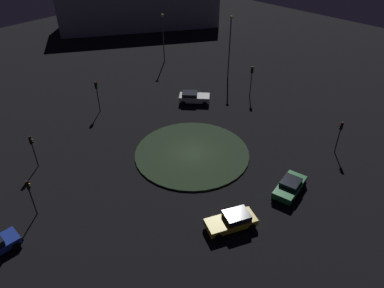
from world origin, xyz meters
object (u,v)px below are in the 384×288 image
at_px(car_green, 290,186).
at_px(traffic_light_southeast, 340,131).
at_px(car_yellow, 232,221).
at_px(traffic_light_north, 97,91).
at_px(traffic_light_northwest, 32,145).
at_px(store_building, 139,6).
at_px(traffic_light_east, 252,76).
at_px(traffic_light_west, 30,191).
at_px(streetlamp_northeast, 163,33).
at_px(car_silver, 194,97).
at_px(streetlamp_northeast_near, 230,42).

distance_m(car_green, traffic_light_southeast, 9.34).
bearing_deg(car_yellow, traffic_light_southeast, -158.91).
bearing_deg(traffic_light_north, traffic_light_northwest, -71.57).
xyz_separation_m(car_yellow, store_building, (30.73, 49.65, 3.35)).
bearing_deg(traffic_light_northwest, traffic_light_east, 25.50).
relative_size(traffic_light_west, streetlamp_northeast, 0.49).
bearing_deg(traffic_light_east, car_yellow, 19.76).
xyz_separation_m(car_silver, store_building, (16.85, 31.84, 3.33)).
height_order(traffic_light_north, traffic_light_southeast, traffic_light_north).
bearing_deg(car_silver, traffic_light_east, 16.82).
distance_m(car_yellow, traffic_light_east, 24.73).
xyz_separation_m(traffic_light_west, streetlamp_northeast, (31.63, 17.73, 2.15)).
xyz_separation_m(car_silver, traffic_light_east, (6.76, -4.39, 2.32)).
height_order(traffic_light_southeast, store_building, store_building).
bearing_deg(streetlamp_northeast_near, traffic_light_east, -114.24).
bearing_deg(car_yellow, store_building, -96.18).
bearing_deg(car_silver, traffic_light_north, -164.98).
bearing_deg(traffic_light_east, streetlamp_northeast_near, -127.50).
relative_size(traffic_light_east, store_building, 0.14).
distance_m(car_yellow, traffic_light_west, 17.40).
xyz_separation_m(traffic_light_west, store_building, (41.56, 36.18, 1.35)).
bearing_deg(streetlamp_northeast_near, traffic_light_west, -169.76).
bearing_deg(traffic_light_west, traffic_light_northwest, 75.06).
relative_size(traffic_light_west, streetlamp_northeast_near, 0.42).
distance_m(car_silver, streetlamp_northeast_near, 10.83).
xyz_separation_m(traffic_light_northwest, store_building, (38.19, 29.79, 1.42)).
distance_m(traffic_light_northwest, streetlamp_northeast, 30.52).
relative_size(car_yellow, traffic_light_southeast, 1.21).
bearing_deg(streetlamp_northeast, traffic_light_southeast, -97.76).
bearing_deg(streetlamp_northeast_near, traffic_light_northwest, 179.62).
relative_size(streetlamp_northeast, streetlamp_northeast_near, 0.85).
bearing_deg(car_silver, streetlamp_northeast, 112.53).
xyz_separation_m(traffic_light_east, streetlamp_northeast, (0.16, 17.78, 1.81)).
relative_size(car_green, traffic_light_east, 1.00).
bearing_deg(car_green, streetlamp_northeast, -121.82).
xyz_separation_m(car_silver, streetlamp_northeast_near, (9.57, 1.85, 4.73)).
relative_size(traffic_light_northwest, traffic_light_southeast, 0.98).
bearing_deg(car_green, store_building, -123.91).
relative_size(car_silver, store_building, 0.13).
bearing_deg(car_green, streetlamp_northeast_near, -137.00).
xyz_separation_m(car_yellow, traffic_light_northwest, (-7.46, 19.87, 1.93)).
distance_m(car_yellow, streetlamp_northeast, 37.72).
bearing_deg(traffic_light_southeast, traffic_light_northwest, 3.28).
distance_m(car_yellow, traffic_light_southeast, 16.54).
distance_m(car_silver, traffic_light_northwest, 21.52).
xyz_separation_m(traffic_light_southeast, streetlamp_northeast_near, (7.08, 20.94, 2.75)).
bearing_deg(car_silver, traffic_light_northwest, -135.67).
height_order(car_yellow, traffic_light_west, traffic_light_west).
xyz_separation_m(traffic_light_west, traffic_light_northwest, (3.38, 6.40, -0.07)).
bearing_deg(traffic_light_west, store_building, 53.93).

